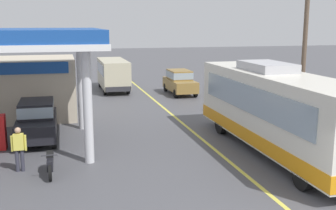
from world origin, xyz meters
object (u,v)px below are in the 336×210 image
(car_at_pump, at_px, (37,118))
(pedestrian_near_pump, at_px, (19,147))
(coach_bus_main, at_px, (276,112))
(car_trailing_behind_bus, at_px, (180,81))
(minibus_opposing_lane, at_px, (113,72))
(motorcycle_parked_forecourt, at_px, (50,163))

(car_at_pump, height_order, pedestrian_near_pump, car_at_pump)
(coach_bus_main, bearing_deg, pedestrian_near_pump, 178.94)
(pedestrian_near_pump, height_order, car_trailing_behind_bus, car_trailing_behind_bus)
(car_at_pump, relative_size, minibus_opposing_lane, 0.69)
(car_at_pump, relative_size, pedestrian_near_pump, 2.53)
(car_at_pump, xyz_separation_m, minibus_opposing_lane, (5.18, 13.61, 0.46))
(car_trailing_behind_bus, bearing_deg, car_at_pump, -133.14)
(coach_bus_main, xyz_separation_m, car_trailing_behind_bus, (0.11, 14.93, -0.71))
(motorcycle_parked_forecourt, height_order, car_trailing_behind_bus, car_trailing_behind_bus)
(coach_bus_main, distance_m, minibus_opposing_lane, 18.58)
(coach_bus_main, height_order, car_at_pump, coach_bus_main)
(car_at_pump, relative_size, car_trailing_behind_bus, 1.00)
(coach_bus_main, height_order, minibus_opposing_lane, coach_bus_main)
(minibus_opposing_lane, bearing_deg, car_at_pump, -110.86)
(car_at_pump, relative_size, motorcycle_parked_forecourt, 2.33)
(car_at_pump, distance_m, pedestrian_near_pump, 4.23)
(car_trailing_behind_bus, bearing_deg, minibus_opposing_lane, 146.76)
(motorcycle_parked_forecourt, xyz_separation_m, car_trailing_behind_bus, (9.21, 15.37, 0.57))
(car_at_pump, distance_m, motorcycle_parked_forecourt, 4.91)
(pedestrian_near_pump, bearing_deg, coach_bus_main, -1.06)
(motorcycle_parked_forecourt, bearing_deg, coach_bus_main, 2.75)
(minibus_opposing_lane, relative_size, car_trailing_behind_bus, 1.46)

